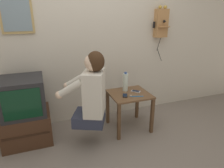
{
  "coord_description": "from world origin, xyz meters",
  "views": [
    {
      "loc": [
        -0.61,
        -1.79,
        1.57
      ],
      "look_at": [
        0.19,
        0.44,
        0.72
      ],
      "focal_mm": 32.0,
      "sensor_mm": 36.0,
      "label": 1
    }
  ],
  "objects_px": {
    "person": "(92,91)",
    "cell_phone_spare": "(136,91)",
    "television": "(23,96)",
    "wall_phone_antique": "(161,23)",
    "water_bottle": "(125,82)",
    "toothbrush": "(136,96)",
    "cell_phone_held": "(125,95)",
    "framed_picture": "(16,15)"
  },
  "relations": [
    {
      "from": "television",
      "to": "framed_picture",
      "type": "distance_m",
      "value": 0.98
    },
    {
      "from": "cell_phone_held",
      "to": "cell_phone_spare",
      "type": "height_order",
      "value": "same"
    },
    {
      "from": "framed_picture",
      "to": "toothbrush",
      "type": "relative_size",
      "value": 2.51
    },
    {
      "from": "person",
      "to": "television",
      "type": "bearing_deg",
      "value": 90.0
    },
    {
      "from": "cell_phone_spare",
      "to": "wall_phone_antique",
      "type": "bearing_deg",
      "value": -12.33
    },
    {
      "from": "wall_phone_antique",
      "to": "framed_picture",
      "type": "relative_size",
      "value": 1.93
    },
    {
      "from": "framed_picture",
      "to": "cell_phone_spare",
      "type": "bearing_deg",
      "value": -18.45
    },
    {
      "from": "framed_picture",
      "to": "cell_phone_held",
      "type": "height_order",
      "value": "framed_picture"
    },
    {
      "from": "water_bottle",
      "to": "toothbrush",
      "type": "height_order",
      "value": "water_bottle"
    },
    {
      "from": "wall_phone_antique",
      "to": "water_bottle",
      "type": "xyz_separation_m",
      "value": [
        -0.72,
        -0.34,
        -0.76
      ]
    },
    {
      "from": "television",
      "to": "wall_phone_antique",
      "type": "xyz_separation_m",
      "value": [
        2.04,
        0.29,
        0.8
      ]
    },
    {
      "from": "framed_picture",
      "to": "television",
      "type": "bearing_deg",
      "value": -96.23
    },
    {
      "from": "television",
      "to": "wall_phone_antique",
      "type": "bearing_deg",
      "value": 7.98
    },
    {
      "from": "television",
      "to": "cell_phone_spare",
      "type": "relative_size",
      "value": 3.8
    },
    {
      "from": "water_bottle",
      "to": "toothbrush",
      "type": "relative_size",
      "value": 1.56
    },
    {
      "from": "wall_phone_antique",
      "to": "framed_picture",
      "type": "bearing_deg",
      "value": 178.75
    },
    {
      "from": "wall_phone_antique",
      "to": "cell_phone_spare",
      "type": "bearing_deg",
      "value": -144.6
    },
    {
      "from": "cell_phone_spare",
      "to": "toothbrush",
      "type": "xyz_separation_m",
      "value": [
        -0.08,
        -0.16,
        0.0
      ]
    },
    {
      "from": "person",
      "to": "cell_phone_held",
      "type": "relative_size",
      "value": 6.46
    },
    {
      "from": "cell_phone_spare",
      "to": "toothbrush",
      "type": "distance_m",
      "value": 0.18
    },
    {
      "from": "person",
      "to": "wall_phone_antique",
      "type": "height_order",
      "value": "wall_phone_antique"
    },
    {
      "from": "framed_picture",
      "to": "cell_phone_spare",
      "type": "distance_m",
      "value": 1.78
    },
    {
      "from": "framed_picture",
      "to": "cell_phone_spare",
      "type": "xyz_separation_m",
      "value": [
        1.4,
        -0.47,
        -1.0
      ]
    },
    {
      "from": "water_bottle",
      "to": "toothbrush",
      "type": "bearing_deg",
      "value": -80.17
    },
    {
      "from": "framed_picture",
      "to": "cell_phone_held",
      "type": "bearing_deg",
      "value": -24.75
    },
    {
      "from": "wall_phone_antique",
      "to": "cell_phone_held",
      "type": "relative_size",
      "value": 6.09
    },
    {
      "from": "framed_picture",
      "to": "cell_phone_spare",
      "type": "height_order",
      "value": "framed_picture"
    },
    {
      "from": "cell_phone_held",
      "to": "television",
      "type": "bearing_deg",
      "value": -167.94
    },
    {
      "from": "television",
      "to": "water_bottle",
      "type": "bearing_deg",
      "value": -2.27
    },
    {
      "from": "person",
      "to": "water_bottle",
      "type": "bearing_deg",
      "value": -37.23
    },
    {
      "from": "cell_phone_spare",
      "to": "water_bottle",
      "type": "height_order",
      "value": "water_bottle"
    },
    {
      "from": "television",
      "to": "cell_phone_held",
      "type": "distance_m",
      "value": 1.26
    },
    {
      "from": "framed_picture",
      "to": "water_bottle",
      "type": "height_order",
      "value": "framed_picture"
    },
    {
      "from": "cell_phone_held",
      "to": "water_bottle",
      "type": "xyz_separation_m",
      "value": [
        0.08,
        0.17,
        0.12
      ]
    },
    {
      "from": "person",
      "to": "water_bottle",
      "type": "distance_m",
      "value": 0.63
    },
    {
      "from": "person",
      "to": "cell_phone_spare",
      "type": "distance_m",
      "value": 0.73
    },
    {
      "from": "cell_phone_spare",
      "to": "toothbrush",
      "type": "bearing_deg",
      "value": -164.46
    },
    {
      "from": "person",
      "to": "television",
      "type": "distance_m",
      "value": 0.85
    },
    {
      "from": "television",
      "to": "framed_picture",
      "type": "bearing_deg",
      "value": 83.77
    },
    {
      "from": "water_bottle",
      "to": "toothbrush",
      "type": "distance_m",
      "value": 0.28
    },
    {
      "from": "wall_phone_antique",
      "to": "cell_phone_held",
      "type": "xyz_separation_m",
      "value": [
        -0.8,
        -0.51,
        -0.88
      ]
    },
    {
      "from": "person",
      "to": "toothbrush",
      "type": "xyz_separation_m",
      "value": [
        0.6,
        0.05,
        -0.17
      ]
    }
  ]
}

